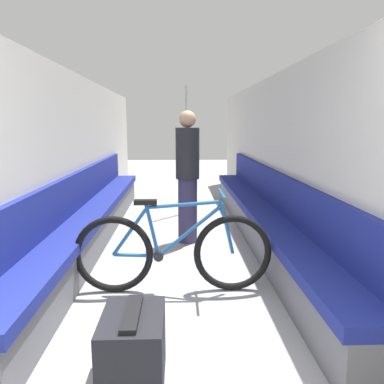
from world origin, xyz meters
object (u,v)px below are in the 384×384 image
at_px(bicycle, 173,252).
at_px(luggage_bag, 133,349).
at_px(bench_seat_row_left, 92,219).
at_px(grab_pole_near, 186,153).
at_px(passenger_standing, 188,176).
at_px(bench_seat_row_right, 262,217).

bearing_deg(bicycle, luggage_bag, -113.08).
bearing_deg(bench_seat_row_left, grab_pole_near, 51.77).
xyz_separation_m(bicycle, passenger_standing, (0.17, 1.47, 0.49)).
relative_size(bicycle, luggage_bag, 3.66).
xyz_separation_m(bench_seat_row_left, grab_pole_near, (1.26, 1.59, 0.73)).
distance_m(passenger_standing, luggage_bag, 2.81).
bearing_deg(passenger_standing, grab_pole_near, 77.64).
distance_m(bench_seat_row_left, grab_pole_near, 2.16).
bearing_deg(bench_seat_row_right, grab_pole_near, 120.92).
distance_m(bench_seat_row_right, luggage_bag, 3.03).
xyz_separation_m(bench_seat_row_right, luggage_bag, (-1.36, -2.71, -0.10)).
bearing_deg(passenger_standing, bench_seat_row_left, 168.18).
bearing_deg(bench_seat_row_left, bench_seat_row_right, 0.00).
height_order(bench_seat_row_right, luggage_bag, bench_seat_row_right).
height_order(bicycle, grab_pole_near, grab_pole_near).
bearing_deg(grab_pole_near, bench_seat_row_right, -59.08).
height_order(grab_pole_near, passenger_standing, grab_pole_near).
relative_size(bench_seat_row_right, passenger_standing, 3.52).
distance_m(bicycle, passenger_standing, 1.56).
xyz_separation_m(bench_seat_row_left, bicycle, (1.07, -1.48, 0.06)).
distance_m(bench_seat_row_right, passenger_standing, 1.12).
xyz_separation_m(passenger_standing, luggage_bag, (-0.39, -2.71, -0.65)).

